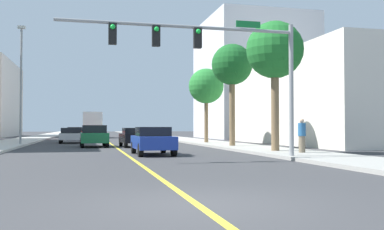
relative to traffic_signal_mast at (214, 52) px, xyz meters
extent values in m
plane|color=#38383A|center=(-3.21, 32.30, -4.52)|extent=(192.00, 192.00, 0.00)
cube|color=beige|center=(-11.37, 32.30, -4.44)|extent=(3.69, 168.00, 0.15)
cube|color=#9E9B93|center=(4.94, 32.30, -4.44)|extent=(3.69, 168.00, 0.15)
cube|color=yellow|center=(-3.21, 32.30, -4.52)|extent=(0.16, 144.00, 0.01)
cube|color=silver|center=(16.08, 14.93, -0.88)|extent=(13.23, 19.54, 7.29)
cube|color=silver|center=(15.64, 35.12, 3.04)|extent=(12.36, 14.15, 15.13)
cylinder|color=gray|center=(3.50, 0.01, -1.50)|extent=(0.20, 0.20, 5.73)
cylinder|color=gray|center=(-1.47, 0.01, 1.02)|extent=(9.93, 0.14, 0.14)
cube|color=black|center=(-0.72, 0.01, 0.57)|extent=(0.32, 0.24, 0.84)
sphere|color=green|center=(-0.72, -0.13, 0.82)|extent=(0.20, 0.20, 0.20)
cube|color=black|center=(-2.46, 0.01, 0.57)|extent=(0.32, 0.24, 0.84)
sphere|color=green|center=(-2.46, -0.13, 0.82)|extent=(0.20, 0.20, 0.20)
cube|color=black|center=(-4.20, 0.01, 0.57)|extent=(0.32, 0.24, 0.84)
sphere|color=green|center=(-4.20, -0.13, 0.82)|extent=(0.20, 0.20, 0.20)
cube|color=#147233|center=(1.51, 0.01, 1.27)|extent=(1.10, 0.04, 0.28)
cylinder|color=gray|center=(-10.03, 17.32, -0.04)|extent=(0.16, 0.16, 8.65)
cube|color=beige|center=(-10.03, 17.32, 4.43)|extent=(0.56, 0.28, 0.20)
cylinder|color=brown|center=(4.56, 4.03, -1.68)|extent=(0.42, 0.42, 5.38)
sphere|color=#1E6B28|center=(4.56, 4.03, 1.01)|extent=(3.06, 3.06, 3.06)
cone|color=#1E6B28|center=(5.48, 4.12, 0.81)|extent=(0.56, 1.73, 1.24)
cone|color=#1E6B28|center=(4.88, 4.89, 0.81)|extent=(1.75, 1.03, 1.43)
cone|color=#1E6B28|center=(3.84, 4.60, 0.81)|extent=(1.09, 1.25, 1.37)
cone|color=#1E6B28|center=(3.76, 3.59, 0.81)|extent=(1.03, 1.51, 1.69)
cone|color=#1E6B28|center=(4.93, 3.19, 0.81)|extent=(1.68, 1.11, 1.33)
cylinder|color=brown|center=(4.41, 10.60, -1.61)|extent=(0.39, 0.39, 5.52)
sphere|color=#195B23|center=(4.41, 10.60, 1.15)|extent=(2.79, 2.79, 2.79)
cone|color=#195B23|center=(5.24, 10.46, 0.95)|extent=(0.60, 1.31, 1.50)
cone|color=#195B23|center=(4.64, 11.40, 0.95)|extent=(1.17, 0.67, 1.44)
cone|color=#195B23|center=(3.67, 10.99, 0.95)|extent=(0.99, 1.45, 1.51)
cone|color=#195B23|center=(3.70, 10.15, 0.95)|extent=(1.04, 1.37, 1.60)
cone|color=#195B23|center=(4.70, 9.81, 0.95)|extent=(1.52, 0.90, 1.40)
cylinder|color=brown|center=(4.40, 17.16, -2.04)|extent=(0.32, 0.32, 4.66)
sphere|color=#287F33|center=(4.40, 17.16, 0.29)|extent=(2.91, 2.91, 2.91)
cone|color=#287F33|center=(5.27, 17.23, 0.09)|extent=(0.51, 1.29, 1.58)
cone|color=#287F33|center=(4.30, 18.03, 0.09)|extent=(1.43, 0.60, 1.24)
cone|color=#287F33|center=(3.54, 17.28, 0.09)|extent=(0.62, 1.67, 1.39)
cone|color=#287F33|center=(4.49, 16.30, 0.09)|extent=(1.58, 0.60, 1.21)
cube|color=red|center=(-6.55, 34.04, -3.87)|extent=(1.84, 4.03, 0.65)
cube|color=black|center=(-6.55, 33.86, -3.33)|extent=(1.59, 1.78, 0.43)
cylinder|color=black|center=(-7.36, 35.47, -4.20)|extent=(0.23, 0.64, 0.64)
cylinder|color=black|center=(-5.79, 35.50, -4.20)|extent=(0.23, 0.64, 0.64)
cylinder|color=black|center=(-7.31, 32.57, -4.20)|extent=(0.23, 0.64, 0.64)
cylinder|color=black|center=(-5.74, 32.60, -4.20)|extent=(0.23, 0.64, 0.64)
cube|color=black|center=(-1.91, 13.49, -3.89)|extent=(1.91, 4.00, 0.62)
cube|color=black|center=(-1.90, 13.32, -3.37)|extent=(1.62, 1.83, 0.41)
cylinder|color=black|center=(-2.74, 14.88, -4.20)|extent=(0.24, 0.65, 0.64)
cylinder|color=black|center=(-1.18, 14.94, -4.20)|extent=(0.24, 0.65, 0.64)
cylinder|color=black|center=(-2.63, 12.04, -4.20)|extent=(0.24, 0.65, 0.64)
cylinder|color=black|center=(-1.08, 12.10, -4.20)|extent=(0.24, 0.65, 0.64)
cube|color=#196638|center=(-4.69, 14.37, -3.86)|extent=(1.97, 4.36, 0.68)
cube|color=black|center=(-4.68, 14.13, -3.25)|extent=(1.69, 2.28, 0.53)
cylinder|color=black|center=(-5.56, 15.95, -4.20)|extent=(0.24, 0.65, 0.64)
cylinder|color=black|center=(-3.91, 15.99, -4.20)|extent=(0.24, 0.65, 0.64)
cylinder|color=black|center=(-5.47, 12.74, -4.20)|extent=(0.24, 0.65, 0.64)
cylinder|color=black|center=(-3.82, 12.79, -4.20)|extent=(0.24, 0.65, 0.64)
cube|color=#BCBCC1|center=(-6.53, 22.37, -3.92)|extent=(1.99, 4.34, 0.56)
cube|color=black|center=(-6.52, 22.15, -3.41)|extent=(1.72, 2.09, 0.46)
cylinder|color=black|center=(-7.41, 23.96, -4.20)|extent=(0.23, 0.64, 0.64)
cylinder|color=black|center=(-5.69, 23.99, -4.20)|extent=(0.23, 0.64, 0.64)
cylinder|color=black|center=(-7.36, 20.75, -4.20)|extent=(0.23, 0.64, 0.64)
cylinder|color=black|center=(-5.64, 20.78, -4.20)|extent=(0.23, 0.64, 0.64)
cube|color=#1E389E|center=(-1.93, 4.42, -3.89)|extent=(1.84, 3.90, 0.63)
cube|color=black|center=(-1.93, 4.34, -3.34)|extent=(1.60, 1.73, 0.46)
cylinder|color=black|center=(-2.75, 5.80, -4.20)|extent=(0.23, 0.64, 0.64)
cylinder|color=black|center=(-1.15, 5.82, -4.20)|extent=(0.23, 0.64, 0.64)
cylinder|color=black|center=(-2.71, 3.02, -4.20)|extent=(0.23, 0.64, 0.64)
cylinder|color=black|center=(-1.12, 3.04, -4.20)|extent=(0.23, 0.64, 0.64)
cube|color=red|center=(-4.40, 43.99, -3.27)|extent=(2.43, 2.01, 1.60)
cube|color=silver|center=(-4.46, 40.47, -2.63)|extent=(2.48, 5.10, 2.88)
cylinder|color=black|center=(-5.45, 44.00, -4.07)|extent=(0.29, 0.90, 0.90)
cylinder|color=black|center=(-3.36, 43.97, -4.07)|extent=(0.29, 0.90, 0.90)
cylinder|color=black|center=(-5.53, 39.23, -4.07)|extent=(0.29, 0.90, 0.90)
cylinder|color=black|center=(-3.43, 39.19, -4.07)|extent=(0.29, 0.90, 0.90)
cylinder|color=#726651|center=(5.12, 2.15, -3.96)|extent=(0.32, 0.32, 0.81)
cylinder|color=#26598C|center=(5.12, 2.15, -3.24)|extent=(0.38, 0.38, 0.64)
sphere|color=tan|center=(5.12, 2.15, -2.81)|extent=(0.22, 0.22, 0.22)
camera|label=1|loc=(-5.14, -17.28, -3.13)|focal=40.52mm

